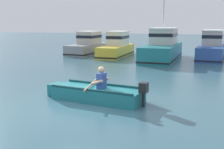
{
  "coord_description": "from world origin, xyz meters",
  "views": [
    {
      "loc": [
        3.68,
        -8.23,
        2.62
      ],
      "look_at": [
        0.14,
        2.65,
        0.55
      ],
      "focal_mm": 46.05,
      "sensor_mm": 36.0,
      "label": 1
    }
  ],
  "objects_px": {
    "moored_boat_grey": "(88,45)",
    "moored_boat_yellow": "(117,47)",
    "moored_boat_teal": "(163,48)",
    "moored_boat_blue": "(212,48)",
    "rowboat_with_person": "(96,93)"
  },
  "relations": [
    {
      "from": "moored_boat_grey",
      "to": "moored_boat_yellow",
      "type": "xyz_separation_m",
      "value": [
        2.88,
        -0.93,
        0.02
      ]
    },
    {
      "from": "moored_boat_teal",
      "to": "moored_boat_blue",
      "type": "relative_size",
      "value": 1.13
    },
    {
      "from": "moored_boat_grey",
      "to": "moored_boat_teal",
      "type": "bearing_deg",
      "value": -17.03
    },
    {
      "from": "rowboat_with_person",
      "to": "moored_boat_yellow",
      "type": "height_order",
      "value": "moored_boat_yellow"
    },
    {
      "from": "moored_boat_yellow",
      "to": "moored_boat_grey",
      "type": "bearing_deg",
      "value": 162.07
    },
    {
      "from": "moored_boat_blue",
      "to": "moored_boat_yellow",
      "type": "bearing_deg",
      "value": -176.34
    },
    {
      "from": "moored_boat_grey",
      "to": "moored_boat_teal",
      "type": "relative_size",
      "value": 0.72
    },
    {
      "from": "moored_boat_grey",
      "to": "moored_boat_blue",
      "type": "bearing_deg",
      "value": -2.71
    },
    {
      "from": "rowboat_with_person",
      "to": "moored_boat_yellow",
      "type": "bearing_deg",
      "value": 104.03
    },
    {
      "from": "rowboat_with_person",
      "to": "moored_boat_blue",
      "type": "bearing_deg",
      "value": 73.57
    },
    {
      "from": "moored_boat_teal",
      "to": "moored_boat_blue",
      "type": "height_order",
      "value": "moored_boat_teal"
    },
    {
      "from": "moored_boat_teal",
      "to": "moored_boat_yellow",
      "type": "bearing_deg",
      "value": 163.67
    },
    {
      "from": "rowboat_with_person",
      "to": "moored_boat_grey",
      "type": "bearing_deg",
      "value": 113.82
    },
    {
      "from": "moored_boat_blue",
      "to": "moored_boat_grey",
      "type": "bearing_deg",
      "value": 177.29
    },
    {
      "from": "moored_boat_teal",
      "to": "moored_boat_blue",
      "type": "xyz_separation_m",
      "value": [
        3.37,
        1.56,
        -0.06
      ]
    }
  ]
}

